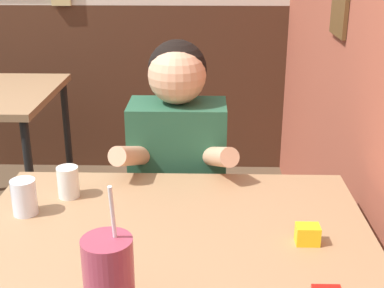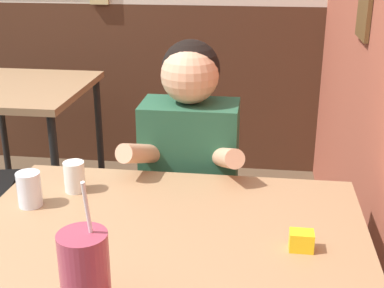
{
  "view_description": "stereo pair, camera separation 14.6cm",
  "coord_description": "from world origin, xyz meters",
  "px_view_note": "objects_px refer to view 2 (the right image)",
  "views": [
    {
      "loc": [
        0.76,
        -0.94,
        1.48
      ],
      "look_at": [
        0.72,
        0.43,
        0.96
      ],
      "focal_mm": 50.0,
      "sensor_mm": 36.0,
      "label": 1
    },
    {
      "loc": [
        0.91,
        -0.92,
        1.48
      ],
      "look_at": [
        0.72,
        0.43,
        0.96
      ],
      "focal_mm": 50.0,
      "sensor_mm": 36.0,
      "label": 2
    }
  ],
  "objects_px": {
    "person_seated": "(190,192)",
    "cocktail_pitcher": "(85,275)",
    "main_table": "(165,259)",
    "background_table": "(21,102)"
  },
  "relations": [
    {
      "from": "person_seated",
      "to": "cocktail_pitcher",
      "type": "height_order",
      "value": "person_seated"
    },
    {
      "from": "person_seated",
      "to": "main_table",
      "type": "bearing_deg",
      "value": -88.85
    },
    {
      "from": "background_table",
      "to": "cocktail_pitcher",
      "type": "height_order",
      "value": "cocktail_pitcher"
    },
    {
      "from": "background_table",
      "to": "person_seated",
      "type": "relative_size",
      "value": 0.67
    },
    {
      "from": "main_table",
      "to": "background_table",
      "type": "height_order",
      "value": "same"
    },
    {
      "from": "main_table",
      "to": "cocktail_pitcher",
      "type": "bearing_deg",
      "value": -107.4
    },
    {
      "from": "person_seated",
      "to": "cocktail_pitcher",
      "type": "bearing_deg",
      "value": -95.71
    },
    {
      "from": "main_table",
      "to": "person_seated",
      "type": "relative_size",
      "value": 0.91
    },
    {
      "from": "main_table",
      "to": "cocktail_pitcher",
      "type": "height_order",
      "value": "cocktail_pitcher"
    },
    {
      "from": "background_table",
      "to": "person_seated",
      "type": "bearing_deg",
      "value": -39.78
    }
  ]
}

